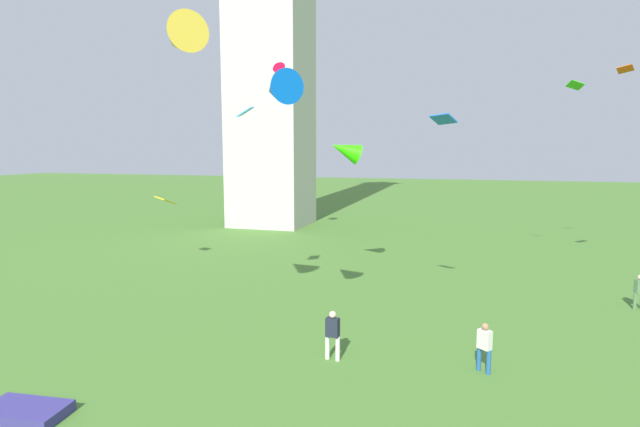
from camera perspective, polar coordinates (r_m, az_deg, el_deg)
person_0 at (r=17.12m, az=18.25°, el=-14.01°), size 0.48×0.45×1.61m
person_1 at (r=26.42m, az=32.63°, el=-7.34°), size 0.46×0.38×1.55m
person_2 at (r=17.18m, az=1.45°, el=-13.40°), size 0.52×0.31×1.69m
kite_flying_0 at (r=26.73m, az=2.86°, el=7.27°), size 2.11×1.86×1.54m
kite_flying_1 at (r=18.03m, az=-4.84°, el=13.97°), size 2.04×2.06×1.21m
kite_flying_2 at (r=36.58m, az=31.48°, el=13.88°), size 1.02×0.81×0.50m
kite_flying_3 at (r=18.47m, az=-15.68°, el=18.66°), size 2.43×2.39×1.52m
kite_flying_4 at (r=32.17m, az=-17.22°, el=1.44°), size 0.91×1.26×0.61m
kite_flying_5 at (r=20.83m, az=13.89°, el=10.42°), size 1.14×1.06×0.42m
kite_flying_6 at (r=32.27m, az=27.10°, el=12.91°), size 0.99×0.73×0.55m
kite_flying_7 at (r=22.67m, az=-8.50°, el=11.40°), size 0.76×0.99×0.53m
kite_flying_8 at (r=37.38m, az=-4.38°, el=15.67°), size 0.95×1.60×1.44m
kite_bundle_1 at (r=16.21m, az=-30.60°, el=-18.89°), size 2.25×1.38×0.29m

